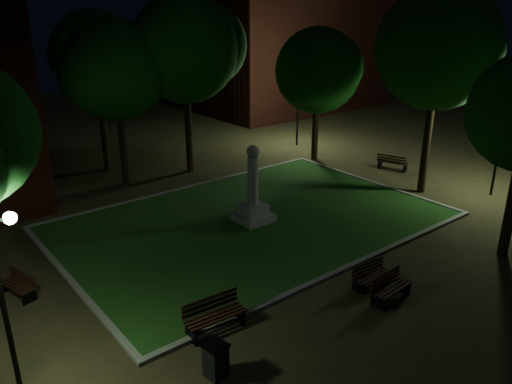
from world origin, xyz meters
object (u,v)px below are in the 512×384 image
bench_west_near (214,316)px  bench_left_side (19,286)px  monument (253,200)px  bench_near_right (390,288)px  bench_near_left (371,275)px  bench_right_side (392,163)px  trash_bin (216,360)px

bench_west_near → bench_left_side: (-3.73, 5.18, -0.10)m
monument → bench_near_right: bearing=-92.8°
bench_near_left → bench_right_side: (10.32, 6.98, 0.06)m
bench_left_side → trash_bin: size_ratio=1.61×
bench_near_left → bench_right_side: size_ratio=0.83×
bench_near_left → bench_right_side: bench_right_side is taller
trash_bin → bench_west_near: bearing=56.9°
monument → trash_bin: monument is taller
monument → bench_left_side: bearing=179.5°
bench_near_right → trash_bin: (-6.02, 0.51, 0.07)m
bench_left_side → trash_bin: bearing=5.4°
bench_near_right → bench_right_side: bearing=32.4°
bench_near_left → bench_left_side: (-8.95, 6.35, -0.00)m
monument → bench_west_near: (-5.36, -5.10, -0.51)m
monument → bench_near_right: 7.17m
monument → bench_left_side: monument is taller
bench_near_right → bench_right_side: 13.14m
bench_left_side → bench_right_side: (19.27, 0.63, 0.06)m
bench_near_left → trash_bin: trash_bin is taller
bench_near_right → bench_near_left: bearing=72.5°
bench_near_right → monument: bearing=82.9°
bench_left_side → bench_right_side: bench_right_side is taller
bench_near_left → bench_left_side: bench_near_left is taller
monument → bench_near_left: 6.29m
monument → bench_right_side: size_ratio=1.88×
bench_left_side → bench_near_left: bearing=37.9°
bench_west_near → bench_left_side: bench_west_near is taller
monument → bench_left_side: (-9.09, 0.08, -0.60)m
bench_near_right → bench_west_near: size_ratio=0.87×
bench_near_right → trash_bin: size_ratio=1.72×
bench_left_side → trash_bin: 7.25m
monument → bench_left_side: 9.11m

